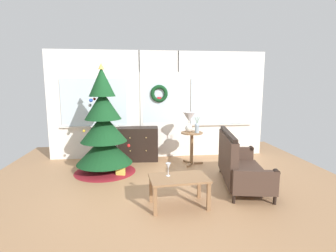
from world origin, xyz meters
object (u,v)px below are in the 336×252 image
object	(u,v)px
settee_sofa	(238,165)
table_lamp	(189,119)
side_table	(192,142)
gift_box	(121,171)
flower_vase	(197,127)
coffee_table	(179,182)
christmas_tree	(104,133)
wine_glass	(168,167)
dresser_cabinet	(139,144)

from	to	relation	value
settee_sofa	table_lamp	world-z (taller)	table_lamp
side_table	gift_box	xyz separation A→B (m)	(-1.53, -0.56, -0.42)
side_table	flower_vase	size ratio (longest dim) A/B	2.07
coffee_table	gift_box	distance (m)	1.72
settee_sofa	coffee_table	bearing A→B (deg)	-150.29
side_table	flower_vase	bearing A→B (deg)	-30.96
table_lamp	flower_vase	xyz separation A→B (m)	(0.16, -0.10, -0.17)
side_table	table_lamp	distance (m)	0.50
settee_sofa	christmas_tree	bearing A→B (deg)	157.38
table_lamp	coffee_table	bearing A→B (deg)	-104.70
side_table	settee_sofa	bearing A→B (deg)	-67.21
settee_sofa	wine_glass	size ratio (longest dim) A/B	8.35
christmas_tree	dresser_cabinet	bearing A→B (deg)	48.37
side_table	gift_box	size ratio (longest dim) A/B	4.07
settee_sofa	coffee_table	xyz separation A→B (m)	(-1.14, -0.65, -0.01)
dresser_cabinet	side_table	world-z (taller)	dresser_cabinet
table_lamp	wine_glass	bearing A→B (deg)	-109.19
dresser_cabinet	wine_glass	distance (m)	2.40
dresser_cabinet	christmas_tree	bearing A→B (deg)	-131.63
flower_vase	side_table	bearing A→B (deg)	149.04
flower_vase	coffee_table	bearing A→B (deg)	-109.79
settee_sofa	table_lamp	distance (m)	1.62
dresser_cabinet	table_lamp	distance (m)	1.34
flower_vase	coffee_table	world-z (taller)	flower_vase
table_lamp	wine_glass	size ratio (longest dim) A/B	2.26
flower_vase	gift_box	xyz separation A→B (m)	(-1.63, -0.50, -0.75)
flower_vase	wine_glass	xyz separation A→B (m)	(-0.84, -1.85, -0.26)
side_table	wine_glass	size ratio (longest dim) A/B	3.72
dresser_cabinet	settee_sofa	distance (m)	2.47
dresser_cabinet	gift_box	world-z (taller)	dresser_cabinet
coffee_table	wine_glass	size ratio (longest dim) A/B	4.52
dresser_cabinet	side_table	distance (m)	1.26
dresser_cabinet	table_lamp	xyz separation A→B (m)	(1.11, -0.41, 0.62)
flower_vase	wine_glass	distance (m)	2.04
dresser_cabinet	settee_sofa	world-z (taller)	settee_sofa
christmas_tree	settee_sofa	xyz separation A→B (m)	(2.41, -1.00, -0.44)
table_lamp	christmas_tree	bearing A→B (deg)	-168.76
christmas_tree	gift_box	size ratio (longest dim) A/B	12.18
side_table	coffee_table	world-z (taller)	side_table
dresser_cabinet	gift_box	size ratio (longest dim) A/B	5.15
settee_sofa	flower_vase	bearing A→B (deg)	109.84
coffee_table	gift_box	xyz separation A→B (m)	(-0.94, 1.41, -0.28)
christmas_tree	side_table	bearing A→B (deg)	9.69
coffee_table	flower_vase	bearing A→B (deg)	70.21
side_table	table_lamp	bearing A→B (deg)	146.31
dresser_cabinet	flower_vase	distance (m)	1.44
table_lamp	settee_sofa	bearing A→B (deg)	-65.68
flower_vase	wine_glass	size ratio (longest dim) A/B	1.79
christmas_tree	coffee_table	world-z (taller)	christmas_tree
wine_glass	gift_box	world-z (taller)	wine_glass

